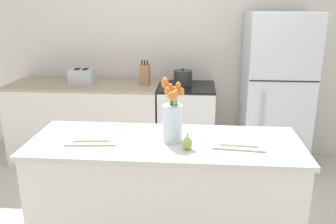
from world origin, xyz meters
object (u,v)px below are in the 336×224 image
object	(u,v)px
pear_figurine	(187,143)
cooking_pot	(183,78)
plate_setting_right	(238,140)
refrigerator	(275,93)
stove_range	(186,125)
plate_setting_left	(95,135)
toaster	(82,77)
knife_block	(145,75)
flower_vase	(173,118)

from	to	relation	value
pear_figurine	cooking_pot	xyz separation A→B (m)	(-0.10, 1.78, 0.03)
pear_figurine	plate_setting_right	xyz separation A→B (m)	(0.33, 0.16, -0.03)
plate_setting_right	refrigerator	bearing A→B (deg)	70.20
stove_range	plate_setting_left	world-z (taller)	plate_setting_left
pear_figurine	toaster	xyz separation A→B (m)	(-1.21, 1.71, 0.04)
knife_block	plate_setting_left	bearing A→B (deg)	-94.13
pear_figurine	plate_setting_left	xyz separation A→B (m)	(-0.63, 0.16, -0.03)
stove_range	flower_vase	bearing A→B (deg)	-91.82
plate_setting_right	flower_vase	bearing A→B (deg)	-176.96
toaster	knife_block	size ratio (longest dim) A/B	1.04
stove_range	plate_setting_right	size ratio (longest dim) A/B	2.55
refrigerator	pear_figurine	distance (m)	1.95
flower_vase	cooking_pot	bearing A→B (deg)	89.98
pear_figurine	cooking_pot	world-z (taller)	cooking_pot
stove_range	toaster	world-z (taller)	toaster
refrigerator	flower_vase	distance (m)	1.90
plate_setting_right	cooking_pot	world-z (taller)	cooking_pot
plate_setting_left	cooking_pot	bearing A→B (deg)	71.81
stove_range	refrigerator	size ratio (longest dim) A/B	0.54
flower_vase	toaster	world-z (taller)	flower_vase
stove_range	knife_block	distance (m)	0.74
flower_vase	cooking_pot	xyz separation A→B (m)	(0.00, 1.65, -0.08)
flower_vase	knife_block	size ratio (longest dim) A/B	1.57
refrigerator	cooking_pot	world-z (taller)	refrigerator
flower_vase	plate_setting_left	distance (m)	0.55
stove_range	refrigerator	xyz separation A→B (m)	(0.95, 0.00, 0.39)
stove_range	plate_setting_left	distance (m)	1.74
stove_range	plate_setting_right	xyz separation A→B (m)	(0.38, -1.57, 0.47)
pear_figurine	knife_block	xyz separation A→B (m)	(-0.52, 1.77, 0.06)
pear_figurine	cooking_pot	size ratio (longest dim) A/B	0.52
plate_setting_left	knife_block	size ratio (longest dim) A/B	1.32
flower_vase	plate_setting_left	size ratio (longest dim) A/B	1.19
flower_vase	knife_block	bearing A→B (deg)	104.34
flower_vase	pear_figurine	distance (m)	0.21
stove_range	refrigerator	distance (m)	1.03
stove_range	pear_figurine	size ratio (longest dim) A/B	8.41
flower_vase	pear_figurine	bearing A→B (deg)	-53.04
flower_vase	knife_block	xyz separation A→B (m)	(-0.42, 1.63, -0.05)
stove_range	plate_setting_right	world-z (taller)	plate_setting_right
pear_figurine	flower_vase	bearing A→B (deg)	126.96
plate_setting_right	toaster	world-z (taller)	toaster
toaster	flower_vase	bearing A→B (deg)	-54.82
pear_figurine	knife_block	distance (m)	1.84
stove_range	knife_block	xyz separation A→B (m)	(-0.47, 0.04, 0.57)
flower_vase	plate_setting_right	size ratio (longest dim) A/B	1.19
stove_range	cooking_pot	world-z (taller)	cooking_pot
flower_vase	stove_range	bearing A→B (deg)	88.18
plate_setting_left	knife_block	xyz separation A→B (m)	(0.12, 1.61, 0.10)
refrigerator	plate_setting_right	size ratio (longest dim) A/B	4.76
knife_block	toaster	bearing A→B (deg)	-175.68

